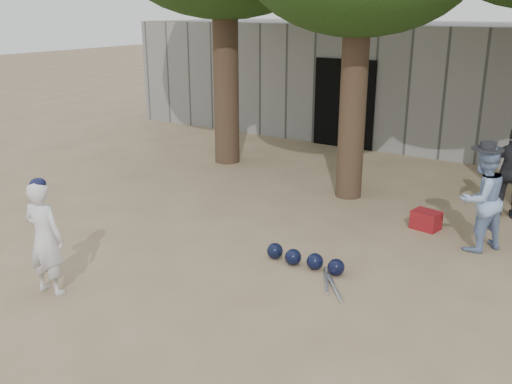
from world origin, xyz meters
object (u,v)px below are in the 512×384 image
Objects in this scene: red_bag at (426,220)px; spectator_blue at (481,199)px; spectator_dark at (512,173)px; boy_player at (45,238)px.

spectator_blue is at bearing -24.31° from red_bag.
spectator_dark is at bearing 53.19° from red_bag.
boy_player is at bearing 42.77° from spectator_dark.
spectator_dark is 3.71× the size of red_bag.
boy_player is 0.94× the size of spectator_blue.
boy_player is 5.76m from red_bag.
spectator_blue is (4.15, 4.31, 0.05)m from boy_player.
spectator_blue is 3.69× the size of red_bag.
boy_player is 5.98m from spectator_blue.
spectator_blue is at bearing 74.02° from spectator_dark.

